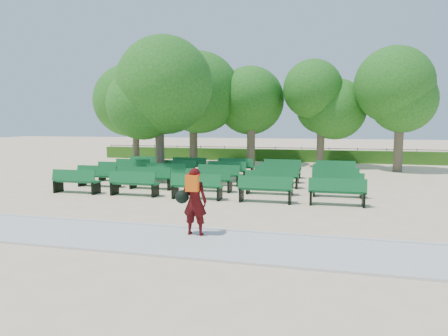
% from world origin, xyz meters
% --- Properties ---
extents(ground, '(120.00, 120.00, 0.00)m').
position_xyz_m(ground, '(0.00, 0.00, 0.00)').
color(ground, beige).
extents(paving, '(30.00, 2.20, 0.06)m').
position_xyz_m(paving, '(0.00, -7.40, 0.03)').
color(paving, beige).
rests_on(paving, ground).
extents(curb, '(30.00, 0.12, 0.10)m').
position_xyz_m(curb, '(0.00, -6.25, 0.05)').
color(curb, silver).
rests_on(curb, ground).
extents(hedge, '(26.00, 0.70, 0.90)m').
position_xyz_m(hedge, '(0.00, 14.00, 0.45)').
color(hedge, '#295716').
rests_on(hedge, ground).
extents(fence, '(26.00, 0.10, 1.02)m').
position_xyz_m(fence, '(0.00, 14.40, 0.00)').
color(fence, black).
rests_on(fence, ground).
extents(tree_line, '(21.80, 6.80, 7.04)m').
position_xyz_m(tree_line, '(0.00, 10.00, 0.00)').
color(tree_line, '#25691C').
rests_on(tree_line, ground).
extents(bench_array, '(1.96, 0.65, 1.23)m').
position_xyz_m(bench_array, '(0.02, 1.47, 0.10)').
color(bench_array, '#105C29').
rests_on(bench_array, ground).
extents(tree_among, '(4.69, 4.69, 6.25)m').
position_xyz_m(tree_among, '(-3.36, 2.48, 4.12)').
color(tree_among, brown).
rests_on(tree_among, ground).
extents(person, '(0.80, 0.48, 1.70)m').
position_xyz_m(person, '(1.57, -6.84, 0.94)').
color(person, '#3F0909').
rests_on(person, ground).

